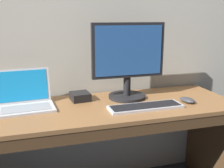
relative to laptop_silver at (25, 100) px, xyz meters
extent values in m
cube|color=beige|center=(0.44, 0.24, 0.53)|extent=(3.62, 0.04, 2.61)
cube|color=olive|center=(0.44, -0.10, -0.06)|extent=(1.83, 0.61, 0.03)
cube|color=#4E351E|center=(1.33, -0.10, -0.43)|extent=(0.06, 0.56, 0.70)
cube|color=#4E351E|center=(0.44, -0.39, -0.11)|extent=(1.76, 0.02, 0.07)
cube|color=silver|center=(0.00, -0.05, -0.04)|extent=(0.36, 0.24, 0.02)
cube|color=#959599|center=(0.00, -0.06, -0.03)|extent=(0.30, 0.16, 0.00)
cube|color=silver|center=(-0.01, 0.08, 0.07)|extent=(0.34, 0.09, 0.22)
cube|color=#198CD8|center=(-0.01, 0.08, 0.07)|extent=(0.30, 0.07, 0.19)
cylinder|color=black|center=(0.68, 0.02, -0.04)|extent=(0.26, 0.26, 0.02)
cylinder|color=black|center=(0.68, 0.02, 0.04)|extent=(0.05, 0.05, 0.13)
cube|color=black|center=(0.68, 0.01, 0.28)|extent=(0.50, 0.03, 0.37)
cube|color=#28569E|center=(0.68, -0.01, 0.28)|extent=(0.46, 0.00, 0.33)
cube|color=#BCBCC1|center=(0.72, -0.22, -0.04)|extent=(0.47, 0.15, 0.02)
cube|color=black|center=(0.72, -0.22, -0.03)|extent=(0.44, 0.12, 0.00)
ellipsoid|color=#38383D|center=(1.04, -0.19, -0.04)|extent=(0.10, 0.13, 0.03)
cube|color=black|center=(0.36, 0.06, -0.03)|extent=(0.14, 0.14, 0.05)
camera|label=1|loc=(0.07, -1.69, 0.51)|focal=43.03mm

